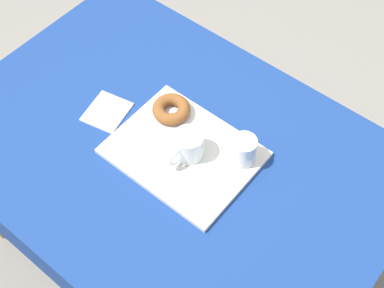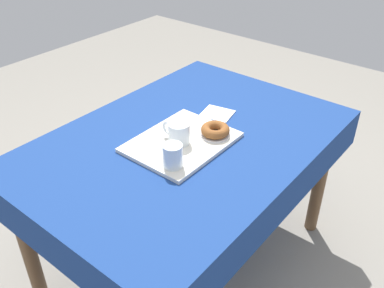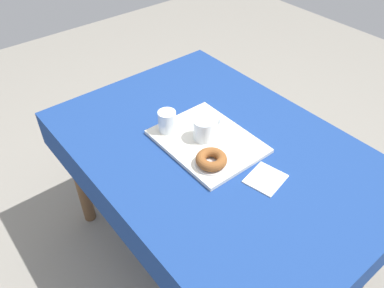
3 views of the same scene
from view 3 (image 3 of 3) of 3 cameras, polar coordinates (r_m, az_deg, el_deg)
ground_plane at (r=2.11m, az=2.90°, el=-15.43°), size 6.00×6.00×0.00m
dining_table at (r=1.62m, az=3.65°, el=-2.83°), size 1.38×0.97×0.72m
serving_tray at (r=1.57m, az=2.28°, el=0.41°), size 0.42×0.33×0.02m
tea_mug_left at (r=1.55m, az=1.86°, el=2.14°), size 0.09×0.13×0.09m
water_glass_near at (r=1.59m, az=-3.70°, el=3.29°), size 0.08×0.08×0.09m
donut_plate_left at (r=1.46m, az=2.86°, el=-2.94°), size 0.13×0.13×0.01m
sugar_donut_left at (r=1.44m, az=2.89°, el=-2.28°), size 0.12×0.12×0.04m
paper_napkin at (r=1.45m, az=10.86°, el=-5.10°), size 0.15×0.16×0.01m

